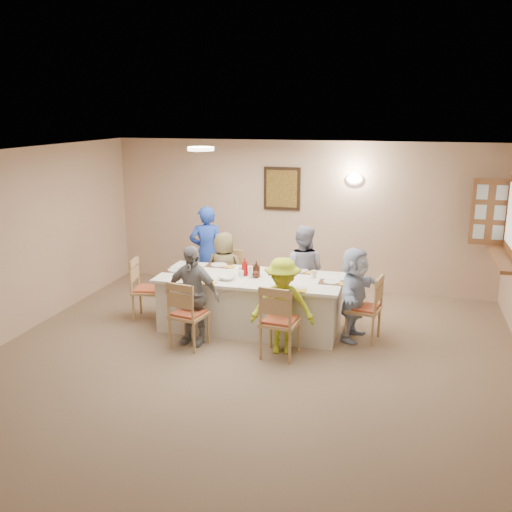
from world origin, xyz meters
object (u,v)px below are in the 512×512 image
(chair_front_left, at_px, (189,313))
(chair_right_end, at_px, (364,307))
(diner_back_left, at_px, (224,271))
(diner_back_right, at_px, (302,271))
(dining_table, at_px, (251,303))
(chair_left_end, at_px, (148,289))
(diner_right_end, at_px, (354,294))
(chair_back_left, at_px, (227,279))
(diner_front_left, at_px, (192,295))
(caregiver, at_px, (207,252))
(chair_front_right, at_px, (280,320))
(condiment_ketchup, at_px, (245,267))
(diner_front_right, at_px, (282,306))
(chair_back_right, at_px, (303,285))

(chair_front_left, height_order, chair_right_end, chair_front_left)
(diner_back_left, height_order, diner_back_right, diner_back_right)
(dining_table, distance_m, chair_left_end, 1.55)
(dining_table, distance_m, diner_right_end, 1.44)
(chair_back_left, relative_size, diner_front_left, 0.67)
(diner_front_left, relative_size, caregiver, 0.87)
(diner_back_left, bearing_deg, diner_front_left, 88.02)
(chair_front_right, relative_size, caregiver, 0.63)
(chair_front_right, distance_m, chair_right_end, 1.24)
(diner_right_end, xyz_separation_m, condiment_ketchup, (-1.51, 0.02, 0.26))
(chair_front_left, xyz_separation_m, condiment_ketchup, (0.51, 0.82, 0.43))
(chair_back_left, distance_m, chair_right_end, 2.29)
(dining_table, bearing_deg, caregiver, 132.40)
(chair_front_right, distance_m, condiment_ketchup, 1.15)
(diner_right_end, distance_m, condiment_ketchup, 1.53)
(chair_back_left, distance_m, diner_back_left, 0.20)
(condiment_ketchup, bearing_deg, chair_back_left, 123.40)
(caregiver, bearing_deg, diner_front_right, 110.16)
(diner_back_right, bearing_deg, chair_right_end, 148.75)
(chair_back_right, height_order, diner_front_left, diner_front_left)
(chair_front_left, height_order, chair_front_right, chair_front_right)
(chair_back_right, xyz_separation_m, diner_back_left, (-1.20, -0.12, 0.16))
(dining_table, xyz_separation_m, caregiver, (-1.05, 1.15, 0.38))
(chair_back_right, height_order, diner_front_right, diner_front_right)
(chair_front_right, height_order, diner_front_left, diner_front_left)
(chair_front_left, height_order, condiment_ketchup, condiment_ketchup)
(chair_back_right, bearing_deg, diner_back_left, -171.64)
(dining_table, relative_size, diner_front_left, 1.92)
(chair_back_right, bearing_deg, chair_right_end, -37.45)
(chair_back_left, bearing_deg, diner_front_left, -83.23)
(chair_back_right, relative_size, diner_right_end, 0.71)
(diner_back_left, xyz_separation_m, condiment_ketchup, (0.51, -0.66, 0.28))
(diner_front_right, relative_size, condiment_ketchup, 4.95)
(diner_right_end, height_order, condiment_ketchup, diner_right_end)
(chair_left_end, height_order, caregiver, caregiver)
(diner_front_left, height_order, diner_right_end, diner_front_left)
(diner_front_right, bearing_deg, chair_front_right, -99.24)
(diner_front_left, relative_size, diner_front_right, 1.07)
(dining_table, xyz_separation_m, condiment_ketchup, (-0.09, 0.02, 0.50))
(dining_table, xyz_separation_m, chair_front_right, (0.60, -0.80, 0.09))
(chair_back_right, xyz_separation_m, condiment_ketchup, (-0.69, -0.78, 0.44))
(chair_left_end, relative_size, diner_right_end, 0.72)
(diner_back_right, bearing_deg, chair_back_left, -1.37)
(chair_left_end, distance_m, chair_right_end, 3.10)
(diner_back_left, bearing_deg, diner_right_end, 159.42)
(chair_back_right, height_order, chair_right_end, chair_right_end)
(chair_back_left, height_order, diner_back_right, diner_back_right)
(chair_left_end, xyz_separation_m, diner_front_left, (0.95, -0.68, 0.21))
(chair_front_right, bearing_deg, diner_right_end, -129.53)
(dining_table, relative_size, diner_right_end, 2.01)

